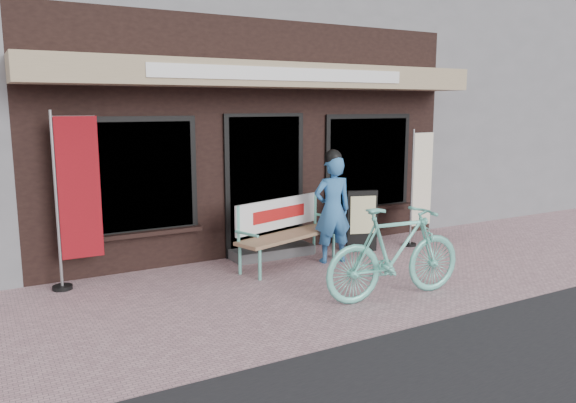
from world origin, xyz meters
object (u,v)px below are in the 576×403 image
bench (285,226)px  nobori_red (76,198)px  person (332,207)px  menu_stand (362,220)px  nobori_cream (420,186)px  bicycle (395,253)px

bench → nobori_red: nobori_red is taller
person → menu_stand: bearing=30.6°
bench → nobori_red: (-2.81, 0.37, 0.60)m
person → nobori_cream: nobori_cream is taller
bench → menu_stand: (1.44, 0.04, -0.06)m
person → nobori_cream: bearing=15.7°
menu_stand → nobori_red: bearing=-166.7°
bicycle → nobori_red: bearing=59.7°
person → menu_stand: 0.87m
bench → bicycle: bicycle is taller
bench → nobori_red: bearing=154.9°
person → bicycle: 1.74m
bench → menu_stand: menu_stand is taller
bench → nobori_red: 2.90m
menu_stand → nobori_cream: bearing=12.4°
bench → nobori_cream: bearing=-18.9°
bicycle → nobori_cream: nobori_cream is taller
bench → bicycle: size_ratio=0.98×
bench → bicycle: (0.44, -1.94, -0.00)m
person → nobori_cream: (1.87, 0.18, 0.17)m
bicycle → nobori_red: 4.04m
person → nobori_red: 3.56m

